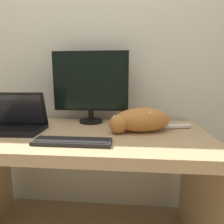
{
  "coord_description": "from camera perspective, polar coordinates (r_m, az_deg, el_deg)",
  "views": [
    {
      "loc": [
        0.29,
        -0.73,
        1.11
      ],
      "look_at": [
        0.2,
        0.33,
        0.91
      ],
      "focal_mm": 30.0,
      "sensor_mm": 36.0,
      "label": 1
    }
  ],
  "objects": [
    {
      "name": "monitor",
      "position": [
        1.38,
        -6.59,
        8.08
      ],
      "size": [
        0.55,
        0.17,
        0.52
      ],
      "color": "black",
      "rests_on": "desk"
    },
    {
      "name": "laptop",
      "position": [
        1.32,
        -27.32,
        -3.06
      ],
      "size": [
        0.36,
        0.24,
        0.24
      ],
      "rotation": [
        0.0,
        0.0,
        0.04
      ],
      "color": "black",
      "rests_on": "desk"
    },
    {
      "name": "small_toy",
      "position": [
        1.33,
        7.18,
        -2.57
      ],
      "size": [
        0.07,
        0.07,
        0.07
      ],
      "color": "gold",
      "rests_on": "desk"
    },
    {
      "name": "external_keyboard",
      "position": [
        0.98,
        -12.01,
        -8.79
      ],
      "size": [
        0.4,
        0.11,
        0.02
      ],
      "rotation": [
        0.0,
        0.0,
        -0.01
      ],
      "color": "black",
      "rests_on": "desk"
    },
    {
      "name": "cat",
      "position": [
        1.16,
        8.65,
        -2.32
      ],
      "size": [
        0.53,
        0.25,
        0.15
      ],
      "rotation": [
        0.0,
        0.0,
        0.21
      ],
      "color": "#C67A38",
      "rests_on": "desk"
    },
    {
      "name": "wall_back",
      "position": [
        1.56,
        -6.05,
        17.37
      ],
      "size": [
        6.4,
        0.06,
        2.6
      ],
      "color": "beige",
      "rests_on": "ground_plane"
    },
    {
      "name": "desk",
      "position": [
        1.23,
        -9.22,
        -13.2
      ],
      "size": [
        1.55,
        0.73,
        0.78
      ],
      "color": "tan",
      "rests_on": "ground_plane"
    }
  ]
}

